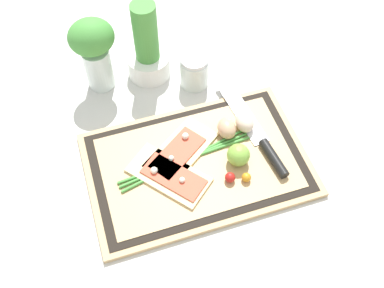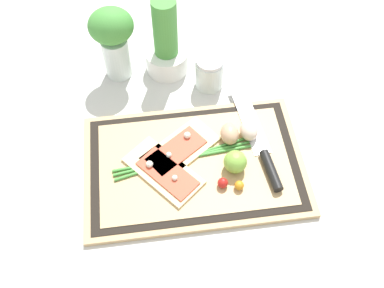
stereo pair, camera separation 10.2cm
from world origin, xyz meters
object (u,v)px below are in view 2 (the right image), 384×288
Objects in this scene: egg_brown at (230,134)px; herb_pot at (166,47)px; cherry_tomato_yellow at (239,185)px; herb_glass at (113,38)px; lime at (235,162)px; sauce_jar at (209,74)px; cherry_tomato_red at (223,183)px; pizza_slice_near at (164,171)px; egg_pink at (249,130)px; knife at (263,152)px; pizza_slice_far at (180,149)px.

egg_brown is 0.29m from herb_pot.
herb_glass is (-0.24, 0.39, 0.10)m from cherry_tomato_yellow.
sauce_jar is at bearing 93.58° from lime.
herb_glass is (-0.23, 0.07, 0.08)m from sauce_jar.
cherry_tomato_red is at bearing -93.15° from sauce_jar.
sauce_jar reaches higher than cherry_tomato_yellow.
sauce_jar is at bearing 86.85° from cherry_tomato_red.
pizza_slice_near is at bearing -118.47° from sauce_jar.
herb_glass is (-0.29, 0.25, 0.08)m from egg_pink.
egg_pink is (-0.02, 0.05, 0.01)m from knife.
cherry_tomato_yellow is 0.32m from sauce_jar.
herb_glass reaches higher than egg_pink.
egg_pink is 1.03× the size of lime.
cherry_tomato_red is at bearing 163.47° from cherry_tomato_yellow.
herb_glass reaches higher than pizza_slice_near.
pizza_slice_far is 0.89× the size of herb_pot.
herb_pot is (-0.19, 0.31, 0.05)m from knife.
cherry_tomato_yellow is at bearing -57.79° from herb_glass.
cherry_tomato_red is 0.31m from sauce_jar.
herb_pot is 0.13m from sauce_jar.
cherry_tomato_yellow is at bearing -73.12° from herb_pot.
cherry_tomato_yellow is at bearing -109.58° from egg_pink.
sauce_jar is at bearing 109.37° from egg_pink.
cherry_tomato_red is (-0.08, -0.12, -0.01)m from egg_pink.
cherry_tomato_red is at bearing -123.47° from egg_pink.
lime is at bearing -86.42° from sauce_jar.
sauce_jar is at bearing -34.85° from herb_pot.
cherry_tomato_red is (-0.10, -0.07, 0.00)m from knife.
lime is (0.12, -0.06, 0.02)m from pizza_slice_far.
lime is 0.05m from cherry_tomato_red.
herb_pot reaches higher than egg_pink.
egg_pink reaches higher than cherry_tomato_yellow.
knife is 5.84× the size of egg_brown.
egg_pink is (0.16, 0.02, 0.02)m from pizza_slice_far.
egg_pink is at bearing -56.97° from herb_pot.
sauce_jar is (0.10, 0.20, 0.02)m from pizza_slice_far.
herb_glass reaches higher than egg_brown.
pizza_slice_far is at bearing 169.57° from knife.
knife is 14.77× the size of cherry_tomato_yellow.
sauce_jar is at bearing 64.07° from pizza_slice_far.
knife is at bearing 5.04° from pizza_slice_near.
lime is at bearing 90.53° from cherry_tomato_yellow.
knife is 13.29× the size of cherry_tomato_red.
cherry_tomato_red is 0.04m from cherry_tomato_yellow.
lime is 0.24× the size of herb_pot.
herb_glass reaches higher than cherry_tomato_red.
egg_brown is 0.08m from lime.
knife is 0.08m from lime.
herb_glass is (-0.24, 0.34, 0.08)m from lime.
cherry_tomato_yellow is (-0.05, -0.13, -0.01)m from egg_pink.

